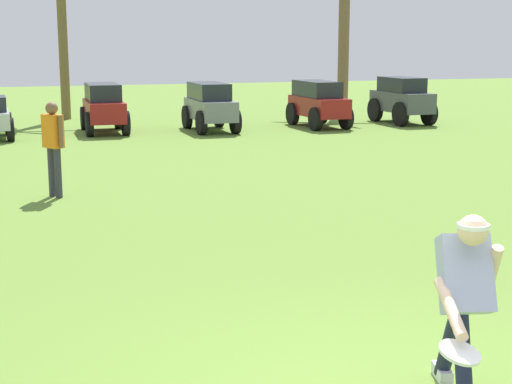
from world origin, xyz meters
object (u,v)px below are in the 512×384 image
at_px(parked_car_slot_f, 402,99).
at_px(palm_tree_left_of_centre, 344,4).
at_px(parked_car_slot_d, 210,105).
at_px(teammate_near_sideline, 53,140).
at_px(parked_car_slot_c, 104,106).
at_px(palm_tree_far_left, 61,7).
at_px(frisbee_thrower, 464,297).
at_px(frisbee_in_flight, 460,353).
at_px(parked_car_slot_e, 318,102).

relative_size(parked_car_slot_f, palm_tree_left_of_centre, 0.36).
height_order(parked_car_slot_d, parked_car_slot_f, parked_car_slot_f).
distance_m(teammate_near_sideline, parked_car_slot_d, 9.64).
xyz_separation_m(parked_car_slot_c, palm_tree_far_left, (-0.73, 4.07, 2.83)).
xyz_separation_m(parked_car_slot_d, parked_car_slot_f, (6.10, 0.17, 0.02)).
relative_size(frisbee_thrower, parked_car_slot_d, 0.58).
xyz_separation_m(frisbee_in_flight, parked_car_slot_c, (-0.06, 17.92, 0.09)).
distance_m(parked_car_slot_c, parked_car_slot_e, 6.20).
relative_size(teammate_near_sideline, parked_car_slot_d, 0.65).
xyz_separation_m(parked_car_slot_c, parked_car_slot_d, (2.90, -0.51, 0.00)).
bearing_deg(frisbee_thrower, parked_car_slot_d, 81.61).
height_order(teammate_near_sideline, parked_car_slot_d, teammate_near_sideline).
bearing_deg(parked_car_slot_f, parked_car_slot_d, -178.39).
bearing_deg(parked_car_slot_e, parked_car_slot_c, 175.34).
distance_m(parked_car_slot_e, palm_tree_left_of_centre, 6.13).
distance_m(parked_car_slot_c, parked_car_slot_d, 2.94).
relative_size(parked_car_slot_e, palm_tree_left_of_centre, 0.37).
bearing_deg(palm_tree_left_of_centre, parked_car_slot_e, -121.42).
bearing_deg(palm_tree_left_of_centre, parked_car_slot_d, -143.03).
height_order(frisbee_thrower, parked_car_slot_e, frisbee_thrower).
height_order(parked_car_slot_e, palm_tree_far_left, palm_tree_far_left).
height_order(teammate_near_sideline, palm_tree_far_left, palm_tree_far_left).
height_order(parked_car_slot_c, palm_tree_far_left, palm_tree_far_left).
xyz_separation_m(teammate_near_sideline, parked_car_slot_d, (4.76, 8.38, -0.22)).
bearing_deg(frisbee_in_flight, teammate_near_sideline, 102.07).
height_order(teammate_near_sideline, parked_car_slot_e, teammate_near_sideline).
height_order(frisbee_thrower, parked_car_slot_f, frisbee_thrower).
relative_size(parked_car_slot_f, palm_tree_far_left, 0.43).
height_order(parked_car_slot_c, parked_car_slot_e, same).
height_order(teammate_near_sideline, parked_car_slot_f, teammate_near_sideline).
xyz_separation_m(parked_car_slot_c, parked_car_slot_f, (9.00, -0.34, 0.02)).
bearing_deg(frisbee_thrower, frisbee_in_flight, -123.67).
bearing_deg(parked_car_slot_d, parked_car_slot_f, 1.61).
relative_size(parked_car_slot_d, palm_tree_far_left, 0.44).
height_order(frisbee_thrower, teammate_near_sideline, teammate_near_sideline).
relative_size(frisbee_thrower, teammate_near_sideline, 0.90).
bearing_deg(parked_car_slot_e, parked_car_slot_d, -179.84).
bearing_deg(frisbee_in_flight, palm_tree_left_of_centre, 67.96).
bearing_deg(palm_tree_left_of_centre, frisbee_thrower, -111.73).
distance_m(parked_car_slot_c, parked_car_slot_f, 9.01).
bearing_deg(parked_car_slot_f, parked_car_slot_e, -176.70).
bearing_deg(teammate_near_sideline, frisbee_in_flight, -77.93).
bearing_deg(parked_car_slot_e, frisbee_in_flight, -109.34).
xyz_separation_m(frisbee_in_flight, teammate_near_sideline, (-1.93, 9.02, 0.31)).
bearing_deg(parked_car_slot_f, palm_tree_far_left, 155.62).
xyz_separation_m(frisbee_thrower, parked_car_slot_e, (5.77, 16.90, -0.07)).
height_order(frisbee_in_flight, palm_tree_far_left, palm_tree_far_left).
bearing_deg(parked_car_slot_d, frisbee_thrower, -98.39).
height_order(parked_car_slot_c, parked_car_slot_d, same).
relative_size(frisbee_thrower, parked_car_slot_e, 0.58).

